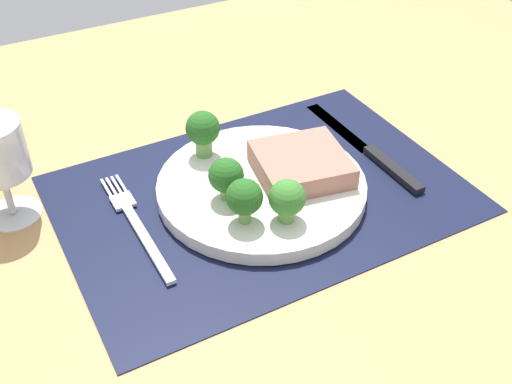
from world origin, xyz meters
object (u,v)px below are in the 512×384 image
steak (301,164)px  fork (136,224)px  knife (371,151)px  plate (261,187)px

steak → fork: (-19.33, 2.15, -2.61)cm
steak → knife: 11.43cm
steak → fork: bearing=173.6°
knife → steak: bearing=-172.3°
plate → fork: (-14.57, 1.42, -0.55)cm
fork → steak: bearing=-6.7°
fork → knife: bearing=-2.1°
steak → knife: steak is taller
plate → fork: size_ratio=1.24×
plate → steak: size_ratio=2.39×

